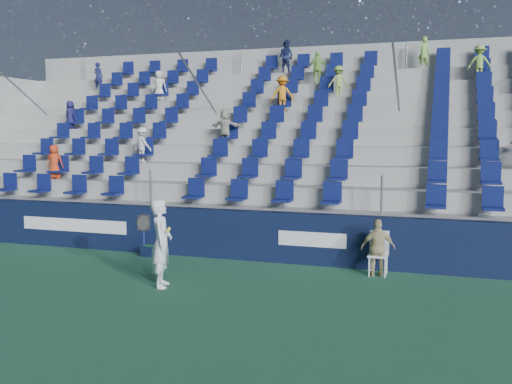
# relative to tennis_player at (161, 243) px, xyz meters

# --- Properties ---
(ground) EXTENTS (70.00, 70.00, 0.00)m
(ground) POSITION_rel_tennis_player_xyz_m (0.96, -0.29, -0.89)
(ground) COLOR #2A6443
(ground) RESTS_ON ground
(sponsor_wall) EXTENTS (24.00, 0.32, 1.20)m
(sponsor_wall) POSITION_rel_tennis_player_xyz_m (0.96, 2.86, -0.29)
(sponsor_wall) COLOR #0D1533
(sponsor_wall) RESTS_ON ground
(grandstand) EXTENTS (24.00, 8.17, 6.63)m
(grandstand) POSITION_rel_tennis_player_xyz_m (0.96, 7.95, 1.25)
(grandstand) COLOR #A5A6A0
(grandstand) RESTS_ON ground
(tennis_player) EXTENTS (0.71, 0.75, 1.77)m
(tennis_player) POSITION_rel_tennis_player_xyz_m (0.00, 0.00, 0.00)
(tennis_player) COLOR white
(tennis_player) RESTS_ON ground
(line_judge_chair) EXTENTS (0.43, 0.44, 0.96)m
(line_judge_chair) POSITION_rel_tennis_player_xyz_m (4.02, 2.36, -0.34)
(line_judge_chair) COLOR white
(line_judge_chair) RESTS_ON ground
(line_judge) EXTENTS (0.78, 0.47, 1.24)m
(line_judge) POSITION_rel_tennis_player_xyz_m (4.02, 2.21, -0.27)
(line_judge) COLOR tan
(line_judge) RESTS_ON ground
(ball_bin) EXTENTS (0.49, 0.33, 0.27)m
(ball_bin) POSITION_rel_tennis_player_xyz_m (-1.59, 2.46, -0.74)
(ball_bin) COLOR #0E1635
(ball_bin) RESTS_ON ground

